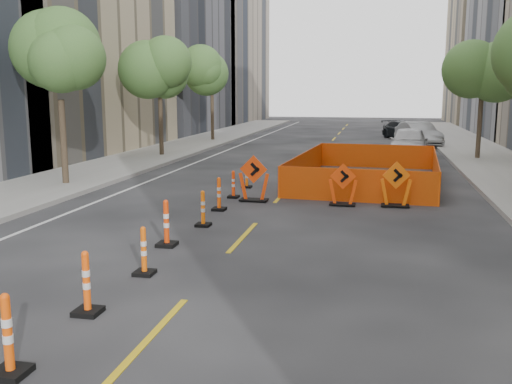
% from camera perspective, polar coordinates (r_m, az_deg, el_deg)
% --- Properties ---
extents(ground_plane, '(140.00, 140.00, 0.00)m').
position_cam_1_polar(ground_plane, '(10.72, -6.27, -9.78)').
color(ground_plane, black).
extents(sidewalk_left, '(4.00, 90.00, 0.15)m').
position_cam_1_polar(sidewalk_left, '(25.03, -17.34, 1.49)').
color(sidewalk_left, gray).
rests_on(sidewalk_left, ground).
extents(bld_left_d, '(12.00, 16.00, 14.00)m').
position_cam_1_polar(bld_left_d, '(52.89, -10.79, 13.61)').
color(bld_left_d, '#4C4C51').
rests_on(bld_left_d, ground).
extents(bld_left_e, '(12.00, 20.00, 20.00)m').
position_cam_1_polar(bld_left_e, '(68.52, -5.40, 15.42)').
color(bld_left_e, gray).
rests_on(bld_left_e, ground).
extents(bld_right_e, '(12.00, 14.00, 16.00)m').
position_cam_1_polar(bld_right_e, '(69.67, 24.04, 12.87)').
color(bld_right_e, tan).
rests_on(bld_right_e, ground).
extents(tree_l_b, '(2.80, 2.80, 5.95)m').
position_cam_1_polar(tree_l_b, '(22.76, -19.10, 11.82)').
color(tree_l_b, '#382B1E').
rests_on(tree_l_b, ground).
extents(tree_l_c, '(2.80, 2.80, 5.95)m').
position_cam_1_polar(tree_l_c, '(31.77, -9.63, 11.59)').
color(tree_l_c, '#382B1E').
rests_on(tree_l_c, ground).
extents(tree_l_d, '(2.80, 2.80, 5.95)m').
position_cam_1_polar(tree_l_d, '(41.24, -4.44, 11.34)').
color(tree_l_d, '#382B1E').
rests_on(tree_l_d, ground).
extents(tree_r_c, '(2.80, 2.80, 5.95)m').
position_cam_1_polar(tree_r_c, '(31.99, 21.76, 11.02)').
color(tree_r_c, '#382B1E').
rests_on(tree_r_c, ground).
extents(channelizer_1, '(0.44, 0.44, 1.12)m').
position_cam_1_polar(channelizer_1, '(8.15, -23.58, -12.96)').
color(channelizer_1, '#F4500A').
rests_on(channelizer_1, ground).
extents(channelizer_2, '(0.43, 0.43, 1.08)m').
position_cam_1_polar(channelizer_2, '(9.83, -16.60, -8.68)').
color(channelizer_2, '#FF520A').
rests_on(channelizer_2, ground).
extents(channelizer_3, '(0.39, 0.39, 0.99)m').
position_cam_1_polar(channelizer_3, '(11.61, -11.16, -5.78)').
color(channelizer_3, '#EC5909').
rests_on(channelizer_3, ground).
extents(channelizer_4, '(0.44, 0.44, 1.12)m').
position_cam_1_polar(channelizer_4, '(13.59, -8.96, -3.08)').
color(channelizer_4, red).
rests_on(channelizer_4, ground).
extents(channelizer_5, '(0.39, 0.39, 0.98)m').
position_cam_1_polar(channelizer_5, '(15.47, -5.32, -1.65)').
color(channelizer_5, '#FB660A').
rests_on(channelizer_5, ground).
extents(channelizer_6, '(0.41, 0.41, 1.03)m').
position_cam_1_polar(channelizer_6, '(17.48, -3.72, -0.19)').
color(channelizer_6, '#FF510A').
rests_on(channelizer_6, ground).
extents(channelizer_7, '(0.37, 0.37, 0.94)m').
position_cam_1_polar(channelizer_7, '(19.52, -2.28, 0.78)').
color(channelizer_7, '#EE3C0A').
rests_on(channelizer_7, ground).
extents(channelizer_8, '(0.36, 0.36, 0.92)m').
position_cam_1_polar(channelizer_8, '(21.54, -0.93, 1.65)').
color(channelizer_8, '#EC5D09').
rests_on(channelizer_8, ground).
extents(chevron_sign_left, '(1.06, 0.67, 1.54)m').
position_cam_1_polar(chevron_sign_left, '(18.84, -0.22, 1.38)').
color(chevron_sign_left, '#E43909').
rests_on(chevron_sign_left, ground).
extents(chevron_sign_center, '(1.00, 0.71, 1.36)m').
position_cam_1_polar(chevron_sign_center, '(18.35, 8.69, 0.74)').
color(chevron_sign_center, '#EC3F09').
rests_on(chevron_sign_center, ground).
extents(chevron_sign_right, '(1.07, 0.76, 1.45)m').
position_cam_1_polar(chevron_sign_right, '(18.46, 13.82, 0.76)').
color(chevron_sign_right, '#EB5B09').
rests_on(chevron_sign_right, ground).
extents(safety_fence, '(5.80, 9.22, 1.11)m').
position_cam_1_polar(safety_fence, '(23.36, 11.12, 2.36)').
color(safety_fence, '#D8540B').
rests_on(safety_fence, ground).
extents(parked_car_near, '(2.40, 5.07, 1.68)m').
position_cam_1_polar(parked_car_near, '(32.23, 15.04, 4.80)').
color(parked_car_near, '#B3B2B4').
rests_on(parked_car_near, ground).
extents(parked_car_mid, '(3.02, 5.02, 1.56)m').
position_cam_1_polar(parked_car_mid, '(39.41, 15.92, 5.59)').
color(parked_car_mid, gray).
rests_on(parked_car_mid, ground).
extents(parked_car_far, '(3.67, 5.02, 1.35)m').
position_cam_1_polar(parked_car_far, '(44.66, 14.56, 6.01)').
color(parked_car_far, black).
rests_on(parked_car_far, ground).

